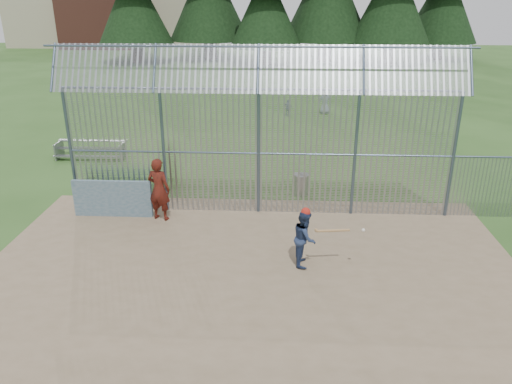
# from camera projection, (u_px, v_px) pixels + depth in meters

# --- Properties ---
(ground) EXTENTS (120.00, 120.00, 0.00)m
(ground) POSITION_uv_depth(u_px,v_px,m) (252.00, 266.00, 13.10)
(ground) COLOR #2D511E
(ground) RESTS_ON ground
(dirt_infield) EXTENTS (14.00, 10.00, 0.02)m
(dirt_infield) POSITION_uv_depth(u_px,v_px,m) (251.00, 276.00, 12.63)
(dirt_infield) COLOR #756047
(dirt_infield) RESTS_ON ground
(dugout_wall) EXTENTS (2.50, 0.12, 1.20)m
(dugout_wall) POSITION_uv_depth(u_px,v_px,m) (113.00, 198.00, 15.78)
(dugout_wall) COLOR #38566B
(dugout_wall) RESTS_ON dirt_infield
(batter) EXTENTS (0.60, 0.76, 1.51)m
(batter) POSITION_uv_depth(u_px,v_px,m) (305.00, 238.00, 12.91)
(batter) COLOR navy
(batter) RESTS_ON dirt_infield
(onlooker) EXTENTS (0.84, 0.67, 2.00)m
(onlooker) POSITION_uv_depth(u_px,v_px,m) (159.00, 189.00, 15.43)
(onlooker) COLOR maroon
(onlooker) RESTS_ON dirt_infield
(bg_kid_standing) EXTENTS (0.80, 0.59, 1.49)m
(bg_kid_standing) POSITION_uv_depth(u_px,v_px,m) (325.00, 101.00, 29.17)
(bg_kid_standing) COLOR slate
(bg_kid_standing) RESTS_ON ground
(bg_kid_seated) EXTENTS (0.61, 0.44, 0.96)m
(bg_kid_seated) POSITION_uv_depth(u_px,v_px,m) (288.00, 108.00, 28.72)
(bg_kid_seated) COLOR slate
(bg_kid_seated) RESTS_ON ground
(batting_gear) EXTENTS (1.59, 0.51, 0.59)m
(batting_gear) POSITION_uv_depth(u_px,v_px,m) (314.00, 217.00, 12.63)
(batting_gear) COLOR #B22217
(batting_gear) RESTS_ON ground
(trash_can) EXTENTS (0.56, 0.56, 0.82)m
(trash_can) POSITION_uv_depth(u_px,v_px,m) (301.00, 184.00, 17.63)
(trash_can) COLOR gray
(trash_can) RESTS_ON ground
(bleacher) EXTENTS (3.00, 0.95, 0.72)m
(bleacher) POSITION_uv_depth(u_px,v_px,m) (91.00, 149.00, 21.41)
(bleacher) COLOR gray
(bleacher) RESTS_ON ground
(backstop_fence) EXTENTS (20.09, 0.81, 5.30)m
(backstop_fence) POSITION_uv_depth(u_px,v_px,m) (317.00, 144.00, 15.31)
(backstop_fence) COLOR #47566B
(backstop_fence) RESTS_ON ground
(distant_buildings) EXTENTS (26.50, 10.50, 8.00)m
(distant_buildings) POSITION_uv_depth(u_px,v_px,m) (101.00, 17.00, 65.21)
(distant_buildings) COLOR brown
(distant_buildings) RESTS_ON ground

